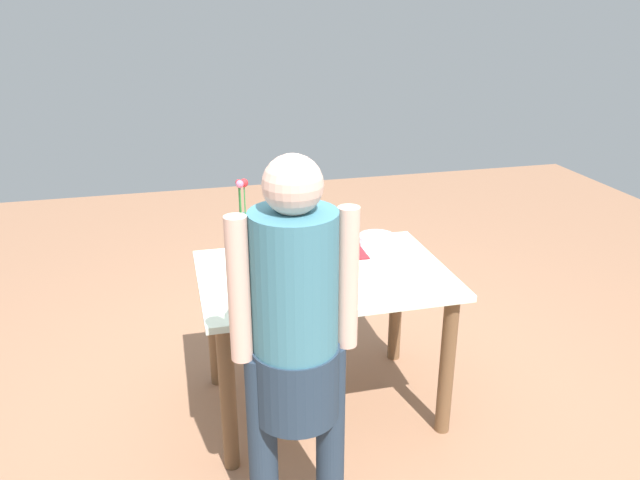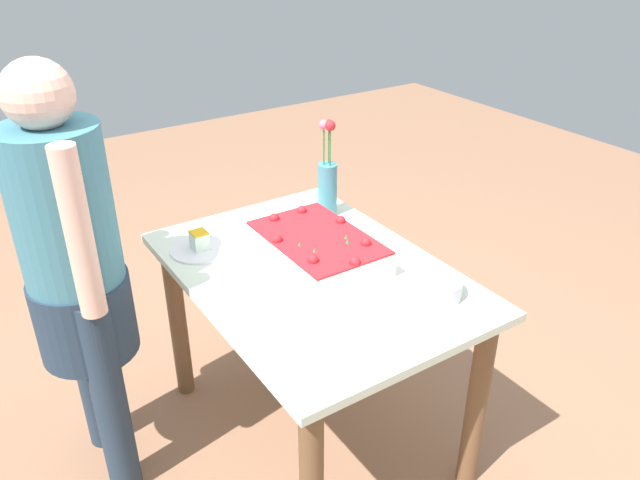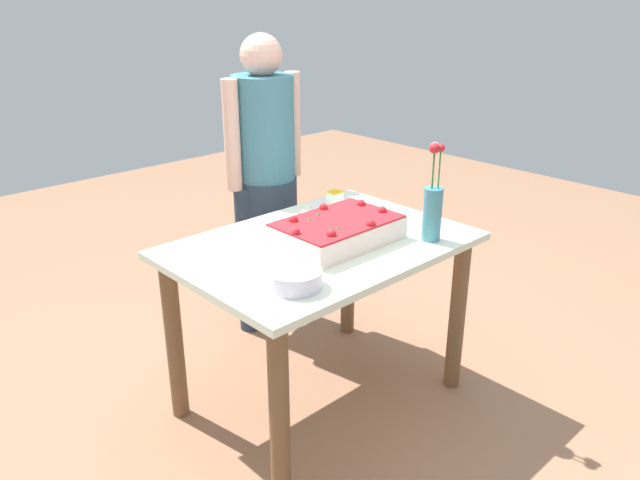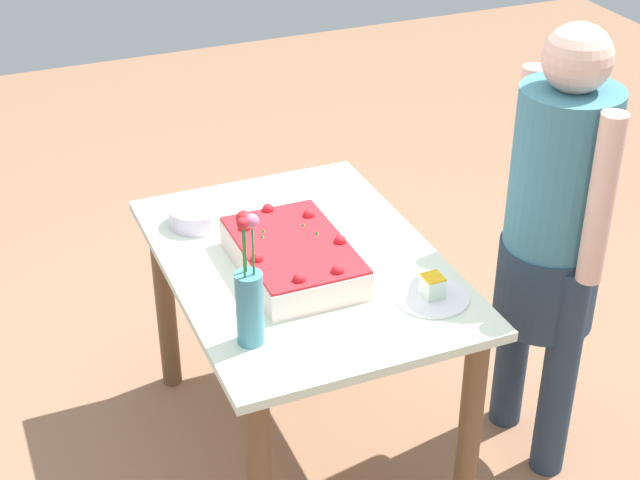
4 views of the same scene
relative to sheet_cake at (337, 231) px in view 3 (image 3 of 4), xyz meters
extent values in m
plane|color=#986B4F|center=(0.04, -0.05, -0.79)|extent=(8.00, 8.00, 0.00)
cube|color=silver|center=(0.04, -0.05, -0.06)|extent=(1.16, 0.81, 0.03)
cylinder|color=brown|center=(-0.46, -0.38, -0.44)|extent=(0.07, 0.07, 0.71)
cylinder|color=brown|center=(0.55, -0.38, -0.44)|extent=(0.07, 0.07, 0.71)
cylinder|color=brown|center=(-0.46, 0.28, -0.44)|extent=(0.07, 0.07, 0.71)
cylinder|color=brown|center=(0.55, 0.28, -0.44)|extent=(0.07, 0.07, 0.71)
cube|color=#FFDCCF|center=(0.00, 0.00, -0.01)|extent=(0.48, 0.31, 0.09)
cube|color=red|center=(0.00, 0.00, 0.04)|extent=(0.47, 0.31, 0.01)
sphere|color=red|center=(0.22, 0.00, 0.05)|extent=(0.04, 0.04, 0.04)
sphere|color=red|center=(0.14, 0.11, 0.05)|extent=(0.04, 0.04, 0.04)
sphere|color=red|center=(-0.05, 0.13, 0.05)|extent=(0.04, 0.04, 0.04)
sphere|color=red|center=(-0.20, 0.06, 0.05)|extent=(0.04, 0.04, 0.04)
sphere|color=red|center=(-0.20, -0.06, 0.05)|extent=(0.04, 0.04, 0.04)
sphere|color=red|center=(-0.05, -0.13, 0.05)|extent=(0.04, 0.04, 0.04)
sphere|color=red|center=(0.14, -0.11, 0.05)|extent=(0.04, 0.04, 0.04)
cone|color=#2D8438|center=(0.08, -0.07, 0.05)|extent=(0.02, 0.02, 0.02)
cone|color=#2D8438|center=(0.02, -0.08, 0.05)|extent=(0.02, 0.02, 0.02)
cone|color=#2D8438|center=(0.10, 0.06, 0.05)|extent=(0.02, 0.02, 0.02)
cone|color=#2D8438|center=(0.07, 0.07, 0.05)|extent=(0.02, 0.02, 0.02)
cylinder|color=white|center=(-0.29, -0.31, -0.04)|extent=(0.22, 0.22, 0.01)
cube|color=white|center=(-0.29, -0.31, -0.01)|extent=(0.06, 0.06, 0.06)
cube|color=yellow|center=(-0.29, -0.31, 0.02)|extent=(0.06, 0.06, 0.01)
cube|color=silver|center=(0.43, -0.15, -0.05)|extent=(0.04, 0.19, 0.00)
cylinder|color=teal|center=(-0.29, 0.24, 0.06)|extent=(0.08, 0.08, 0.21)
cylinder|color=#2D8438|center=(-0.27, 0.24, 0.25)|extent=(0.01, 0.01, 0.16)
sphere|color=red|center=(-0.27, 0.24, 0.33)|extent=(0.04, 0.04, 0.04)
cylinder|color=#2D8438|center=(-0.30, 0.25, 0.25)|extent=(0.01, 0.01, 0.16)
sphere|color=red|center=(-0.30, 0.25, 0.33)|extent=(0.03, 0.03, 0.03)
cylinder|color=#2D8438|center=(-0.30, 0.22, 0.25)|extent=(0.01, 0.01, 0.16)
sphere|color=pink|center=(-0.30, 0.22, 0.33)|extent=(0.04, 0.04, 0.04)
cylinder|color=silver|center=(0.39, 0.19, -0.02)|extent=(0.19, 0.19, 0.06)
cylinder|color=#26374A|center=(-0.11, -0.75, -0.40)|extent=(0.11, 0.11, 0.78)
cylinder|color=#26374A|center=(-0.37, -0.75, -0.40)|extent=(0.11, 0.11, 0.78)
cylinder|color=#26374A|center=(-0.24, -0.75, -0.13)|extent=(0.32, 0.31, 0.28)
cylinder|color=teal|center=(-0.24, -0.75, 0.25)|extent=(0.30, 0.30, 0.52)
sphere|color=beige|center=(-0.24, -0.75, 0.60)|extent=(0.20, 0.20, 0.20)
cylinder|color=beige|center=(-0.05, -0.75, 0.25)|extent=(0.08, 0.08, 0.52)
cylinder|color=beige|center=(-0.43, -0.75, 0.25)|extent=(0.08, 0.08, 0.52)
camera|label=1|loc=(-0.62, -2.62, 1.16)|focal=35.00mm
camera|label=2|loc=(1.59, -1.03, 1.05)|focal=35.00mm
camera|label=3|loc=(1.62, 1.61, 0.88)|focal=35.00mm
camera|label=4|loc=(-2.34, 0.89, 1.53)|focal=55.00mm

